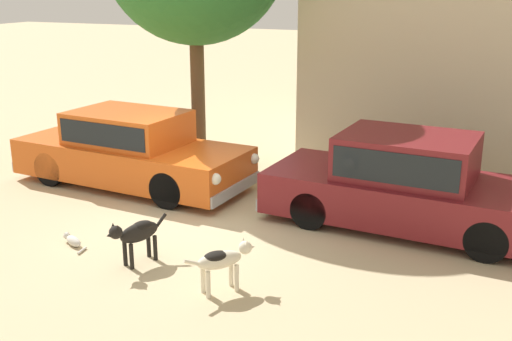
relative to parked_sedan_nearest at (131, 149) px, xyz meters
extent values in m
plane|color=tan|center=(2.03, -1.13, -0.71)|extent=(80.00, 80.00, 0.00)
cube|color=#D15619|center=(0.01, 0.00, -0.22)|extent=(4.71, 2.11, 0.68)
cube|color=#D15619|center=(-0.03, 0.00, 0.43)|extent=(2.22, 1.67, 0.61)
cube|color=black|center=(-0.03, 0.00, 0.44)|extent=(2.06, 1.68, 0.43)
cube|color=#999BA0|center=(2.28, -0.18, -0.45)|extent=(0.26, 1.72, 0.20)
cube|color=#999BA0|center=(-2.25, 0.18, -0.45)|extent=(0.26, 1.72, 0.20)
sphere|color=silver|center=(2.36, 0.51, -0.07)|extent=(0.20, 0.20, 0.20)
sphere|color=silver|center=(2.25, -0.88, -0.07)|extent=(0.20, 0.20, 0.20)
cube|color=red|center=(-2.19, 0.93, -0.05)|extent=(0.05, 0.18, 0.18)
cube|color=red|center=(-2.31, -0.57, -0.05)|extent=(0.05, 0.18, 0.18)
cylinder|color=black|center=(1.45, 0.66, -0.38)|extent=(0.68, 0.25, 0.66)
cylinder|color=black|center=(1.32, -0.88, -0.38)|extent=(0.68, 0.25, 0.66)
cylinder|color=black|center=(-1.30, 0.88, -0.38)|extent=(0.68, 0.25, 0.66)
cylinder|color=black|center=(-1.42, -0.67, -0.38)|extent=(0.68, 0.25, 0.66)
cube|color=maroon|center=(5.29, -0.10, -0.23)|extent=(4.58, 2.14, 0.67)
cube|color=maroon|center=(5.24, -0.10, 0.45)|extent=(2.16, 1.71, 0.69)
cube|color=black|center=(5.24, -0.10, 0.46)|extent=(2.00, 1.72, 0.48)
cube|color=#999BA0|center=(3.08, 0.06, -0.45)|extent=(0.25, 1.79, 0.20)
cube|color=red|center=(3.14, 0.85, -0.06)|extent=(0.05, 0.18, 0.18)
cube|color=red|center=(3.03, -0.73, -0.06)|extent=(0.05, 0.18, 0.18)
cylinder|color=black|center=(6.68, 0.61, -0.40)|extent=(0.63, 0.24, 0.62)
cylinder|color=black|center=(6.56, -1.01, -0.40)|extent=(0.63, 0.24, 0.62)
cylinder|color=black|center=(4.01, 0.81, -0.40)|extent=(0.63, 0.24, 0.62)
cylinder|color=black|center=(3.90, -0.81, -0.40)|extent=(0.63, 0.24, 0.62)
cylinder|color=black|center=(2.10, -3.17, -0.53)|extent=(0.06, 0.06, 0.37)
cylinder|color=black|center=(1.95, -3.11, -0.53)|extent=(0.06, 0.06, 0.37)
cylinder|color=black|center=(2.24, -2.79, -0.53)|extent=(0.06, 0.06, 0.37)
cylinder|color=black|center=(2.10, -2.74, -0.53)|extent=(0.06, 0.06, 0.37)
ellipsoid|color=black|center=(2.10, -2.95, -0.25)|extent=(0.42, 0.65, 0.27)
ellipsoid|color=black|center=(2.12, -2.91, -0.17)|extent=(0.31, 0.39, 0.15)
sphere|color=black|center=(1.96, -3.30, -0.14)|extent=(0.19, 0.19, 0.19)
cone|color=black|center=(1.93, -3.39, -0.15)|extent=(0.13, 0.13, 0.10)
cone|color=black|center=(2.01, -3.32, -0.06)|extent=(0.08, 0.08, 0.08)
cone|color=black|center=(1.91, -3.28, -0.06)|extent=(0.08, 0.08, 0.08)
cylinder|color=black|center=(2.24, -2.59, -0.18)|extent=(0.12, 0.20, 0.18)
cylinder|color=beige|center=(3.57, -3.08, -0.53)|extent=(0.06, 0.06, 0.36)
cylinder|color=beige|center=(3.70, -3.19, -0.53)|extent=(0.06, 0.06, 0.36)
cylinder|color=beige|center=(3.31, -3.38, -0.53)|extent=(0.06, 0.06, 0.36)
cylinder|color=beige|center=(3.44, -3.49, -0.53)|extent=(0.06, 0.06, 0.36)
ellipsoid|color=beige|center=(3.50, -3.29, -0.27)|extent=(0.56, 0.61, 0.22)
ellipsoid|color=black|center=(3.48, -3.32, -0.21)|extent=(0.38, 0.39, 0.12)
sphere|color=beige|center=(3.74, -3.01, -0.17)|extent=(0.17, 0.17, 0.17)
cone|color=beige|center=(3.80, -2.94, -0.19)|extent=(0.13, 0.13, 0.10)
cone|color=beige|center=(3.70, -2.97, -0.10)|extent=(0.09, 0.09, 0.08)
cone|color=beige|center=(3.78, -3.04, -0.10)|extent=(0.09, 0.09, 0.08)
cylinder|color=beige|center=(3.26, -3.57, -0.22)|extent=(0.17, 0.19, 0.13)
ellipsoid|color=beige|center=(0.85, -2.85, -0.64)|extent=(0.39, 0.27, 0.15)
sphere|color=beige|center=(0.66, -2.76, -0.62)|extent=(0.11, 0.11, 0.11)
cone|color=beige|center=(0.64, -2.79, -0.57)|extent=(0.05, 0.05, 0.04)
cone|color=beige|center=(0.67, -2.74, -0.57)|extent=(0.05, 0.05, 0.04)
cylinder|color=beige|center=(1.10, -2.98, -0.69)|extent=(0.07, 0.22, 0.04)
cylinder|color=brown|center=(0.57, 1.72, 0.75)|extent=(0.29, 0.29, 2.92)
camera|label=1|loc=(6.70, -9.68, 3.10)|focal=43.50mm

